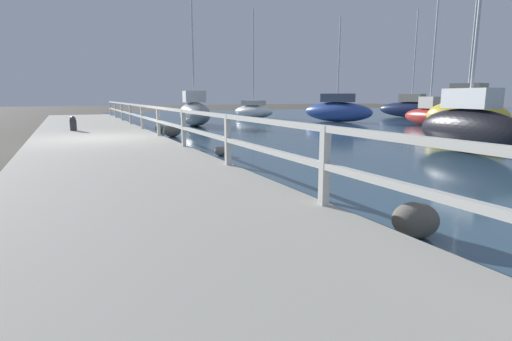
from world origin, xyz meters
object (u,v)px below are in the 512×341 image
mooring_bollard (73,123)px  sailboat_navy (411,108)px  sailboat_gray (194,112)px  sailboat_blue (337,110)px  sailboat_yellow (466,114)px  sailboat_white (253,110)px  sailboat_red (429,114)px  sailboat_black (468,125)px

mooring_bollard → sailboat_navy: size_ratio=0.07×
sailboat_gray → sailboat_blue: (9.19, -0.71, -0.01)m
sailboat_blue → sailboat_yellow: bearing=-108.5°
sailboat_yellow → sailboat_navy: size_ratio=0.91×
mooring_bollard → sailboat_gray: sailboat_gray is taller
sailboat_blue → sailboat_white: bearing=96.6°
sailboat_yellow → sailboat_red: bearing=44.3°
sailboat_red → sailboat_navy: sailboat_navy is taller
mooring_bollard → sailboat_yellow: size_ratio=0.08×
sailboat_red → sailboat_navy: (5.77, 6.84, 0.09)m
sailboat_blue → sailboat_black: bearing=-130.4°
sailboat_blue → sailboat_white: size_ratio=0.83×
mooring_bollard → sailboat_yellow: (15.52, -5.18, 0.29)m
sailboat_red → sailboat_white: 12.56m
sailboat_blue → sailboat_red: bearing=-82.3°
mooring_bollard → sailboat_red: 18.00m
mooring_bollard → sailboat_navy: (23.74, 5.80, 0.14)m
sailboat_yellow → sailboat_blue: 9.15m
sailboat_black → sailboat_red: sailboat_red is taller
sailboat_navy → sailboat_white: 12.13m
mooring_bollard → sailboat_black: (10.24, -9.27, 0.21)m
sailboat_yellow → sailboat_white: sailboat_white is taller
sailboat_red → sailboat_gray: bearing=161.9°
mooring_bollard → sailboat_blue: bearing=14.4°
sailboat_yellow → sailboat_black: bearing=-157.2°
sailboat_navy → sailboat_white: (-11.29, 4.44, -0.13)m
sailboat_red → sailboat_black: bearing=-125.3°
sailboat_yellow → mooring_bollard: bearing=146.5°
sailboat_white → sailboat_navy: bearing=-40.8°
sailboat_gray → sailboat_red: (11.71, -5.72, -0.12)m
sailboat_black → sailboat_white: size_ratio=0.97×
sailboat_black → sailboat_navy: bearing=56.6°
sailboat_black → sailboat_red: bearing=55.2°
sailboat_black → sailboat_navy: size_ratio=0.96×
mooring_bollard → sailboat_blue: 15.95m
sailboat_black → sailboat_navy: 20.23m
sailboat_yellow → sailboat_gray: bearing=118.2°
mooring_bollard → sailboat_navy: sailboat_navy is taller
sailboat_blue → sailboat_red: (2.52, -5.02, -0.11)m
mooring_bollard → sailboat_white: size_ratio=0.07×
sailboat_gray → sailboat_blue: 9.22m
sailboat_yellow → sailboat_black: (-5.28, -4.09, -0.08)m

